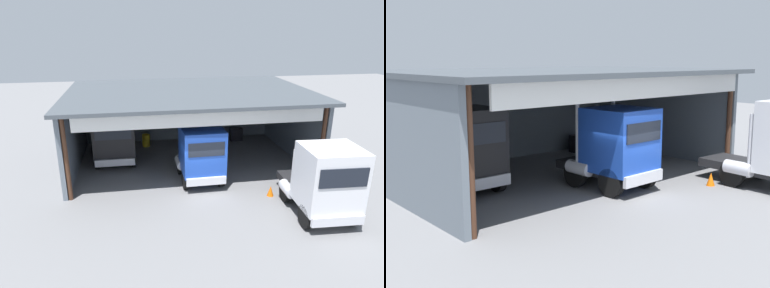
# 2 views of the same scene
# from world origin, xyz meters

# --- Properties ---
(ground_plane) EXTENTS (80.00, 80.00, 0.00)m
(ground_plane) POSITION_xyz_m (0.00, 0.00, 0.00)
(ground_plane) COLOR slate
(ground_plane) RESTS_ON ground
(workshop_shed) EXTENTS (15.17, 10.21, 4.83)m
(workshop_shed) POSITION_xyz_m (0.00, 5.47, 3.42)
(workshop_shed) COLOR slate
(workshop_shed) RESTS_ON ground
(truck_black_right_bay) EXTENTS (2.72, 5.19, 3.42)m
(truck_black_right_bay) POSITION_xyz_m (-4.83, 4.87, 1.80)
(truck_black_right_bay) COLOR black
(truck_black_right_bay) RESTS_ON ground
(truck_blue_left_bay) EXTENTS (2.52, 4.38, 3.59)m
(truck_blue_left_bay) POSITION_xyz_m (0.14, 1.15, 1.80)
(truck_blue_left_bay) COLOR #1E47B7
(truck_blue_left_bay) RESTS_ON ground
(oil_drum) EXTENTS (0.58, 0.58, 0.90)m
(oil_drum) POSITION_xyz_m (-2.73, 7.95, 0.45)
(oil_drum) COLOR gold
(oil_drum) RESTS_ON ground
(tool_cart) EXTENTS (0.90, 0.60, 1.00)m
(tool_cart) POSITION_xyz_m (4.36, 8.13, 0.50)
(tool_cart) COLOR black
(tool_cart) RESTS_ON ground
(traffic_cone) EXTENTS (0.36, 0.36, 0.56)m
(traffic_cone) POSITION_xyz_m (3.54, -1.21, 0.28)
(traffic_cone) COLOR orange
(traffic_cone) RESTS_ON ground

